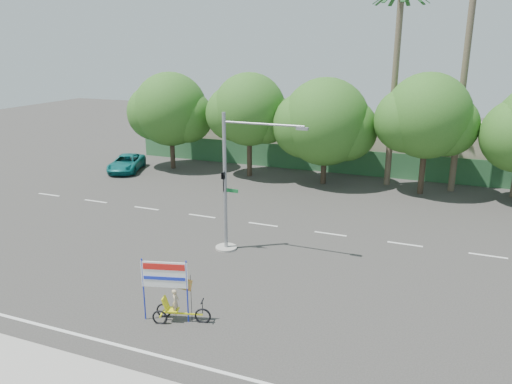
% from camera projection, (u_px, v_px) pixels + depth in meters
% --- Properties ---
extents(ground, '(120.00, 120.00, 0.00)m').
position_uv_depth(ground, '(240.00, 291.00, 21.22)').
color(ground, '#33302D').
rests_on(ground, ground).
extents(fence, '(38.00, 0.08, 2.00)m').
position_uv_depth(fence, '(347.00, 162.00, 40.06)').
color(fence, '#336B3D').
rests_on(fence, ground).
extents(building_left, '(12.00, 8.00, 4.00)m').
position_uv_depth(building_left, '(253.00, 132.00, 47.33)').
color(building_left, '#C2B49A').
rests_on(building_left, ground).
extents(building_right, '(14.00, 8.00, 3.60)m').
position_uv_depth(building_right, '(455.00, 149.00, 40.99)').
color(building_right, '#C2B49A').
rests_on(building_right, ground).
extents(tree_far_left, '(7.14, 6.00, 7.96)m').
position_uv_depth(tree_far_left, '(170.00, 112.00, 40.87)').
color(tree_far_left, '#473828').
rests_on(tree_far_left, ground).
extents(tree_left, '(6.66, 5.60, 8.07)m').
position_uv_depth(tree_left, '(249.00, 112.00, 38.29)').
color(tree_left, '#473828').
rests_on(tree_left, ground).
extents(tree_center, '(7.62, 6.40, 7.85)m').
position_uv_depth(tree_center, '(325.00, 124.00, 36.33)').
color(tree_center, '#473828').
rests_on(tree_center, ground).
extents(tree_right, '(6.90, 5.80, 8.36)m').
position_uv_depth(tree_right, '(426.00, 119.00, 33.61)').
color(tree_right, '#473828').
rests_on(tree_right, ground).
extents(palm_tall, '(3.73, 3.79, 17.45)m').
position_uv_depth(palm_tall, '(469.00, 38.00, 32.72)').
color(palm_tall, '#70604C').
rests_on(palm_tall, ground).
extents(palm_short, '(3.73, 3.79, 14.45)m').
position_uv_depth(palm_short, '(396.00, 62.00, 34.78)').
color(palm_short, '#70604C').
rests_on(palm_short, ground).
extents(traffic_signal, '(4.72, 1.10, 7.00)m').
position_uv_depth(traffic_signal, '(231.00, 195.00, 24.71)').
color(traffic_signal, gray).
rests_on(traffic_signal, ground).
extents(trike_billboard, '(2.53, 0.99, 2.56)m').
position_uv_depth(trike_billboard, '(172.00, 296.00, 18.69)').
color(trike_billboard, black).
rests_on(trike_billboard, ground).
extents(pickup_truck, '(3.67, 5.25, 1.33)m').
position_uv_depth(pickup_truck, '(126.00, 163.00, 41.05)').
color(pickup_truck, '#0F6F6E').
rests_on(pickup_truck, ground).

